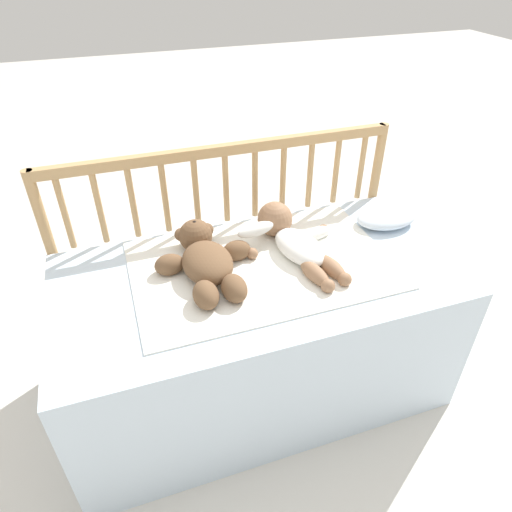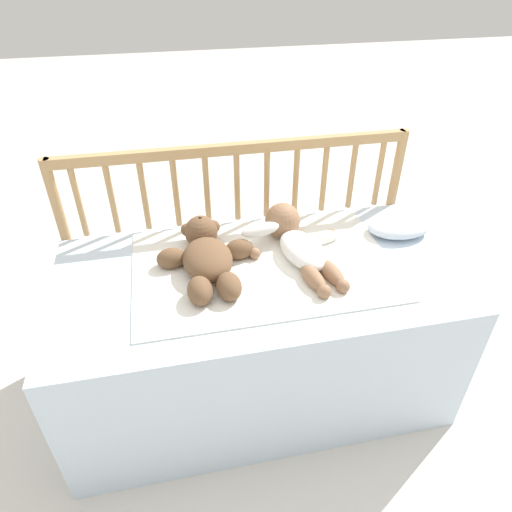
{
  "view_description": "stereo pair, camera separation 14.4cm",
  "coord_description": "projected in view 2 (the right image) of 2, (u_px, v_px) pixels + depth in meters",
  "views": [
    {
      "loc": [
        -0.38,
        -1.09,
        1.44
      ],
      "look_at": [
        0.0,
        0.01,
        0.6
      ],
      "focal_mm": 32.0,
      "sensor_mm": 36.0,
      "label": 1
    },
    {
      "loc": [
        -0.24,
        -1.13,
        1.44
      ],
      "look_at": [
        0.0,
        0.01,
        0.6
      ],
      "focal_mm": 32.0,
      "sensor_mm": 36.0,
      "label": 2
    }
  ],
  "objects": [
    {
      "name": "ground_plane",
      "position": [
        257.0,
        382.0,
        1.78
      ],
      "size": [
        12.0,
        12.0,
        0.0
      ],
      "primitive_type": "plane",
      "color": "silver"
    },
    {
      "name": "baby",
      "position": [
        297.0,
        242.0,
        1.54
      ],
      "size": [
        0.36,
        0.44,
        0.13
      ],
      "color": "white",
      "rests_on": "crib_mattress"
    },
    {
      "name": "crib_mattress",
      "position": [
        257.0,
        333.0,
        1.62
      ],
      "size": [
        1.3,
        0.66,
        0.54
      ],
      "color": "silver",
      "rests_on": "ground_plane"
    },
    {
      "name": "crib_rail",
      "position": [
        238.0,
        203.0,
        1.71
      ],
      "size": [
        1.3,
        0.04,
        0.84
      ],
      "color": "tan",
      "rests_on": "ground_plane"
    },
    {
      "name": "small_pillow",
      "position": [
        399.0,
        226.0,
        1.65
      ],
      "size": [
        0.23,
        0.15,
        0.06
      ],
      "color": "silver",
      "rests_on": "crib_mattress"
    },
    {
      "name": "blanket",
      "position": [
        263.0,
        265.0,
        1.5
      ],
      "size": [
        0.84,
        0.54,
        0.01
      ],
      "color": "white",
      "rests_on": "crib_mattress"
    },
    {
      "name": "teddy_bear",
      "position": [
        207.0,
        256.0,
        1.47
      ],
      "size": [
        0.32,
        0.4,
        0.12
      ],
      "color": "brown",
      "rests_on": "crib_mattress"
    }
  ]
}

